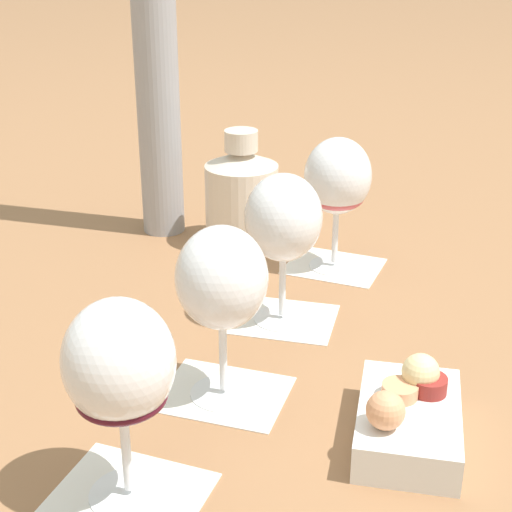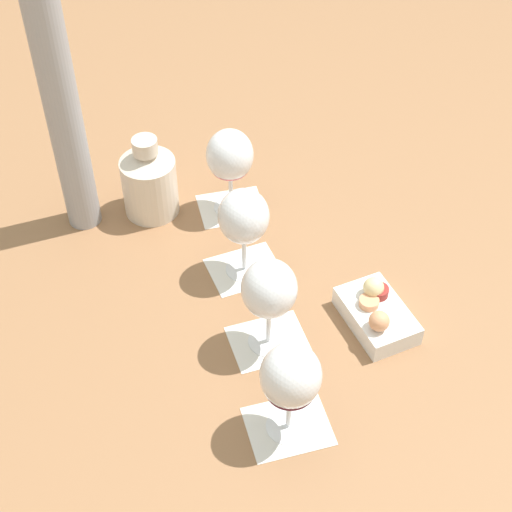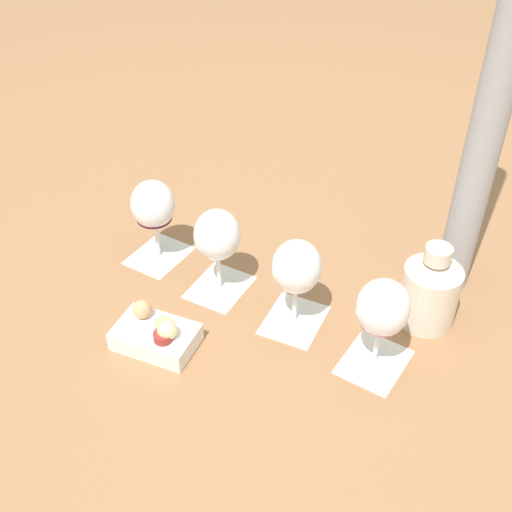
{
  "view_description": "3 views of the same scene",
  "coord_description": "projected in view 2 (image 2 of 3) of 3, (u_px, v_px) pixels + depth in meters",
  "views": [
    {
      "loc": [
        0.61,
        -0.35,
        0.42
      ],
      "look_at": [
        0.0,
        0.0,
        0.11
      ],
      "focal_mm": 55.0,
      "sensor_mm": 36.0,
      "label": 1
    },
    {
      "loc": [
        0.35,
        -0.77,
        0.97
      ],
      "look_at": [
        0.0,
        0.0,
        0.11
      ],
      "focal_mm": 55.0,
      "sensor_mm": 36.0,
      "label": 2
    },
    {
      "loc": [
        0.28,
        0.82,
        0.8
      ],
      "look_at": [
        0.0,
        0.0,
        0.11
      ],
      "focal_mm": 45.0,
      "sensor_mm": 36.0,
      "label": 3
    }
  ],
  "objects": [
    {
      "name": "snack_dish",
      "position": [
        376.0,
        313.0,
        1.25
      ],
      "size": [
        0.16,
        0.16,
        0.07
      ],
      "color": "white",
      "rests_on": "ground_plane"
    },
    {
      "name": "ground_plane",
      "position": [
        255.0,
        304.0,
        1.29
      ],
      "size": [
        8.0,
        8.0,
        0.0
      ],
      "primitive_type": "plane",
      "color": "#936642"
    },
    {
      "name": "wine_glass_1",
      "position": [
        244.0,
        220.0,
        1.26
      ],
      "size": [
        0.08,
        0.08,
        0.17
      ],
      "color": "white",
      "rests_on": "tasting_card_1"
    },
    {
      "name": "tasting_card_3",
      "position": [
        288.0,
        426.0,
        1.13
      ],
      "size": [
        0.15,
        0.15,
        0.0
      ],
      "color": "silver",
      "rests_on": "ground_plane"
    },
    {
      "name": "wine_glass_3",
      "position": [
        291.0,
        379.0,
        1.04
      ],
      "size": [
        0.08,
        0.08,
        0.17
      ],
      "color": "white",
      "rests_on": "tasting_card_3"
    },
    {
      "name": "tasting_card_2",
      "position": [
        268.0,
        341.0,
        1.23
      ],
      "size": [
        0.15,
        0.15,
        0.0
      ],
      "color": "silver",
      "rests_on": "ground_plane"
    },
    {
      "name": "tasting_card_0",
      "position": [
        231.0,
        207.0,
        1.46
      ],
      "size": [
        0.15,
        0.15,
        0.0
      ],
      "color": "silver",
      "rests_on": "ground_plane"
    },
    {
      "name": "ceramic_vase",
      "position": [
        149.0,
        181.0,
        1.4
      ],
      "size": [
        0.1,
        0.1,
        0.16
      ],
      "color": "beige",
      "rests_on": "ground_plane"
    },
    {
      "name": "wine_glass_2",
      "position": [
        269.0,
        292.0,
        1.15
      ],
      "size": [
        0.08,
        0.08,
        0.17
      ],
      "color": "white",
      "rests_on": "tasting_card_2"
    },
    {
      "name": "tasting_card_1",
      "position": [
        244.0,
        269.0,
        1.34
      ],
      "size": [
        0.15,
        0.15,
        0.0
      ],
      "color": "silver",
      "rests_on": "ground_plane"
    },
    {
      "name": "wine_glass_0",
      "position": [
        230.0,
        158.0,
        1.37
      ],
      "size": [
        0.08,
        0.08,
        0.17
      ],
      "color": "white",
      "rests_on": "tasting_card_0"
    },
    {
      "name": "umbrella_pole",
      "position": [
        41.0,
        8.0,
        1.14
      ],
      "size": [
        0.06,
        0.06,
        0.84
      ],
      "color": "#99999E",
      "rests_on": "ground_plane"
    }
  ]
}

